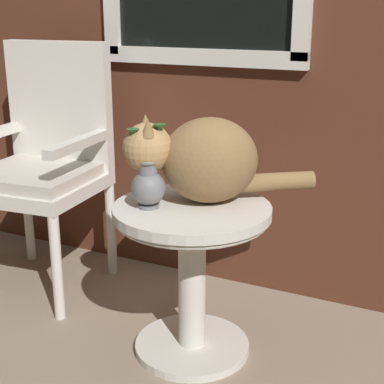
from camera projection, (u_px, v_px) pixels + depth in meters
ground_plane at (169, 352)px, 2.16m from camera, size 6.00×6.00×0.00m
wicker_side_table at (192, 253)px, 2.07m from camera, size 0.55×0.55×0.57m
wicker_chair at (45, 156)px, 2.58m from camera, size 0.55×0.55×1.08m
cat at (203, 159)px, 2.01m from camera, size 0.59×0.46×0.31m
pewter_vase_with_ivy at (148, 182)px, 1.97m from camera, size 0.12×0.12×0.29m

